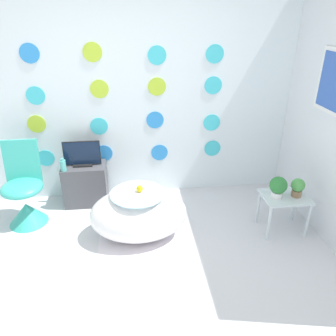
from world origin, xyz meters
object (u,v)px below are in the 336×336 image
at_px(tv, 82,155).
at_px(bathtub, 139,214).
at_px(chair, 25,200).
at_px(vase, 63,165).
at_px(potted_plant_left, 278,187).
at_px(potted_plant_right, 298,187).

bearing_deg(tv, bathtub, -50.56).
xyz_separation_m(chair, tv, (0.61, 0.35, 0.35)).
relative_size(vase, potted_plant_left, 0.66).
xyz_separation_m(chair, vase, (0.41, 0.23, 0.28)).
bearing_deg(potted_plant_right, tv, 159.62).
distance_m(vase, potted_plant_right, 2.55).
relative_size(bathtub, tv, 2.35).
distance_m(bathtub, potted_plant_right, 1.65).
xyz_separation_m(chair, potted_plant_right, (2.86, -0.49, 0.24)).
bearing_deg(potted_plant_right, potted_plant_left, 179.85).
height_order(tv, vase, tv).
distance_m(bathtub, chair, 1.29).
height_order(tv, potted_plant_left, tv).
relative_size(tv, vase, 2.79).
bearing_deg(tv, chair, -150.43).
height_order(vase, potted_plant_right, vase).
distance_m(chair, vase, 0.55).
relative_size(potted_plant_left, potted_plant_right, 1.16).
bearing_deg(tv, vase, -149.64).
height_order(bathtub, potted_plant_left, potted_plant_left).
bearing_deg(potted_plant_right, bathtub, 176.94).
bearing_deg(bathtub, chair, 161.98).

